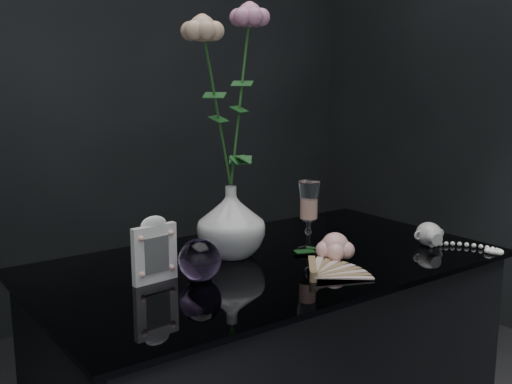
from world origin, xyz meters
TOP-DOWN VIEW (x-y plane):
  - vase at (-0.05, 0.12)m, footprint 0.16×0.16m
  - wine_glass at (0.12, 0.05)m, footprint 0.06×0.06m
  - picture_frame at (-0.28, 0.07)m, footprint 0.11×0.09m
  - paperweight at (-0.20, 0.02)m, footprint 0.09×0.09m
  - paper_fan at (-0.02, -0.12)m, footprint 0.27×0.22m
  - loose_rose at (0.12, -0.04)m, footprint 0.19×0.22m
  - pearl_jar at (0.39, -0.09)m, footprint 0.26×0.27m
  - roses at (-0.05, 0.13)m, footprint 0.23×0.13m

SIDE VIEW (x-z plane):
  - paper_fan at x=-0.02m, z-range 0.76..0.79m
  - pearl_jar at x=0.39m, z-range 0.76..0.82m
  - loose_rose at x=0.12m, z-range 0.76..0.83m
  - paperweight at x=-0.20m, z-range 0.76..0.85m
  - picture_frame at x=-0.28m, z-range 0.76..0.90m
  - vase at x=-0.05m, z-range 0.76..0.93m
  - wine_glass at x=0.12m, z-range 0.76..0.93m
  - roses at x=-0.05m, z-range 0.92..1.37m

